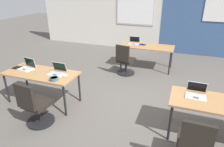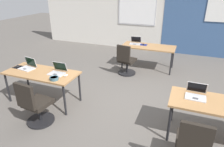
# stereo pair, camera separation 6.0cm
# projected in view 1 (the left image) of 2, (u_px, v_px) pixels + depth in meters

# --- Properties ---
(ground_plane) EXTENTS (24.00, 24.00, 0.00)m
(ground_plane) POSITION_uv_depth(u_px,v_px,m) (126.00, 102.00, 4.57)
(ground_plane) COLOR #56514C
(back_wall_assembly) EXTENTS (10.00, 0.27, 2.80)m
(back_wall_assembly) POSITION_uv_depth(u_px,v_px,m) (160.00, 14.00, 7.58)
(back_wall_assembly) COLOR silver
(back_wall_assembly) RESTS_ON ground
(desk_near_left) EXTENTS (1.60, 0.70, 0.72)m
(desk_near_left) POSITION_uv_depth(u_px,v_px,m) (41.00, 75.00, 4.34)
(desk_near_left) COLOR #A37547
(desk_near_left) RESTS_ON ground
(desk_near_right) EXTENTS (1.60, 0.70, 0.72)m
(desk_near_right) POSITION_uv_depth(u_px,v_px,m) (221.00, 106.00, 3.24)
(desk_near_right) COLOR #A37547
(desk_near_right) RESTS_ON ground
(desk_far_center) EXTENTS (1.60, 0.70, 0.72)m
(desk_far_center) POSITION_uv_depth(u_px,v_px,m) (147.00, 48.00, 6.19)
(desk_far_center) COLOR #A37547
(desk_far_center) RESTS_ON ground
(laptop_near_left_inner) EXTENTS (0.33, 0.30, 0.23)m
(laptop_near_left_inner) POSITION_uv_depth(u_px,v_px,m) (57.00, 71.00, 4.24)
(laptop_near_left_inner) COLOR #B7B7BC
(laptop_near_left_inner) RESTS_ON desk_near_left
(mouse_near_left_inner) EXTENTS (0.08, 0.11, 0.03)m
(mouse_near_left_inner) POSITION_uv_depth(u_px,v_px,m) (66.00, 76.00, 4.12)
(mouse_near_left_inner) COLOR silver
(mouse_near_left_inner) RESTS_ON desk_near_left
(chair_near_left_inner) EXTENTS (0.52, 0.56, 0.92)m
(chair_near_left_inner) POSITION_uv_depth(u_px,v_px,m) (35.00, 107.00, 3.71)
(chair_near_left_inner) COLOR black
(chair_near_left_inner) RESTS_ON ground
(laptop_near_right_inner) EXTENTS (0.34, 0.32, 0.23)m
(laptop_near_right_inner) POSITION_uv_depth(u_px,v_px,m) (196.00, 93.00, 3.40)
(laptop_near_right_inner) COLOR silver
(laptop_near_right_inner) RESTS_ON desk_near_right
(laptop_near_left_end) EXTENTS (0.37, 0.32, 0.24)m
(laptop_near_left_end) POSITION_uv_depth(u_px,v_px,m) (27.00, 67.00, 4.48)
(laptop_near_left_end) COLOR silver
(laptop_near_left_end) RESTS_ON desk_near_left
(mousepad_near_left_end) EXTENTS (0.22, 0.19, 0.00)m
(mousepad_near_left_end) POSITION_uv_depth(u_px,v_px,m) (17.00, 68.00, 4.55)
(mousepad_near_left_end) COLOR black
(mousepad_near_left_end) RESTS_ON desk_near_left
(mouse_near_left_end) EXTENTS (0.09, 0.11, 0.03)m
(mouse_near_left_end) POSITION_uv_depth(u_px,v_px,m) (17.00, 67.00, 4.55)
(mouse_near_left_end) COLOR black
(mouse_near_left_end) RESTS_ON mousepad_near_left_end
(laptop_far_left) EXTENTS (0.36, 0.35, 0.22)m
(laptop_far_left) POSITION_uv_depth(u_px,v_px,m) (134.00, 42.00, 6.37)
(laptop_far_left) COLOR #B7B7BC
(laptop_far_left) RESTS_ON desk_far_center
(mousepad_far_left) EXTENTS (0.22, 0.19, 0.00)m
(mousepad_far_left) POSITION_uv_depth(u_px,v_px,m) (142.00, 45.00, 6.28)
(mousepad_far_left) COLOR navy
(mousepad_far_left) RESTS_ON desk_far_center
(mouse_far_left) EXTENTS (0.08, 0.11, 0.03)m
(mouse_far_left) POSITION_uv_depth(u_px,v_px,m) (142.00, 44.00, 6.27)
(mouse_far_left) COLOR black
(mouse_far_left) RESTS_ON mousepad_far_left
(chair_far_left) EXTENTS (0.52, 0.57, 0.92)m
(chair_far_left) POSITION_uv_depth(u_px,v_px,m) (125.00, 62.00, 5.84)
(chair_far_left) COLOR black
(chair_far_left) RESTS_ON ground
(snack_bowl) EXTENTS (0.18, 0.18, 0.06)m
(snack_bowl) POSITION_uv_depth(u_px,v_px,m) (54.00, 79.00, 3.95)
(snack_bowl) COLOR #3D6070
(snack_bowl) RESTS_ON desk_near_left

